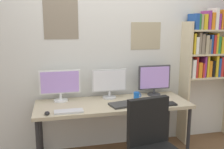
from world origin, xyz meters
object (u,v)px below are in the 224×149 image
at_px(coffee_mug, 137,95).
at_px(monitor_center, 109,83).
at_px(monitor_right, 154,79).
at_px(bookshelf, 210,55).
at_px(desk, 113,107).
at_px(keyboard_right, 162,104).
at_px(computer_mouse, 47,113).
at_px(monitor_left, 60,84).
at_px(laptop_closed, 123,104).
at_px(keyboard_left, 69,111).

bearing_deg(coffee_mug, monitor_center, 160.89).
bearing_deg(monitor_right, bookshelf, 1.18).
xyz_separation_m(desk, coffee_mug, (0.34, 0.09, 0.10)).
distance_m(desk, keyboard_right, 0.61).
bearing_deg(bookshelf, computer_mouse, -168.02).
height_order(monitor_left, laptop_closed, monitor_left).
relative_size(monitor_left, coffee_mug, 4.83).
bearing_deg(monitor_right, monitor_left, -180.00).
height_order(monitor_left, monitor_center, monitor_left).
height_order(monitor_left, computer_mouse, monitor_left).
bearing_deg(coffee_mug, monitor_left, 173.06).
xyz_separation_m(desk, monitor_right, (0.63, 0.21, 0.28)).
bearing_deg(monitor_center, computer_mouse, -149.69).
height_order(monitor_left, keyboard_right, monitor_left).
bearing_deg(monitor_center, coffee_mug, -19.11).
height_order(keyboard_left, coffee_mug, coffee_mug).
relative_size(keyboard_left, coffee_mug, 3.03).
relative_size(desk, keyboard_right, 5.56).
relative_size(monitor_left, keyboard_right, 1.49).
relative_size(keyboard_left, keyboard_right, 0.94).
xyz_separation_m(monitor_left, keyboard_left, (0.07, -0.44, -0.21)).
bearing_deg(monitor_left, computer_mouse, -108.99).
distance_m(monitor_right, coffee_mug, 0.36).
relative_size(monitor_center, coffee_mug, 4.36).
xyz_separation_m(monitor_left, keyboard_right, (1.19, -0.44, -0.21)).
distance_m(keyboard_right, laptop_closed, 0.47).
bearing_deg(desk, computer_mouse, -162.39).
xyz_separation_m(monitor_center, laptop_closed, (0.10, -0.35, -0.20)).
height_order(monitor_center, coffee_mug, monitor_center).
height_order(monitor_center, keyboard_right, monitor_center).
distance_m(desk, computer_mouse, 0.84).
distance_m(keyboard_left, laptop_closed, 0.67).
relative_size(keyboard_left, computer_mouse, 3.35).
height_order(monitor_right, keyboard_left, monitor_right).
distance_m(keyboard_right, computer_mouse, 1.35).
xyz_separation_m(bookshelf, keyboard_right, (-0.92, -0.46, -0.53)).
height_order(bookshelf, laptop_closed, bookshelf).
relative_size(monitor_center, computer_mouse, 4.82).
bearing_deg(keyboard_right, desk, 157.67).
relative_size(bookshelf, monitor_center, 4.16).
height_order(laptop_closed, coffee_mug, coffee_mug).
bearing_deg(desk, keyboard_left, -157.67).
relative_size(desk, coffee_mug, 18.01).
bearing_deg(monitor_left, keyboard_right, -20.32).
xyz_separation_m(bookshelf, monitor_center, (-1.48, -0.02, -0.33)).
height_order(bookshelf, coffee_mug, bookshelf).
relative_size(bookshelf, monitor_left, 3.75).
relative_size(monitor_right, computer_mouse, 4.72).
height_order(desk, laptop_closed, laptop_closed).
bearing_deg(laptop_closed, desk, 114.19).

